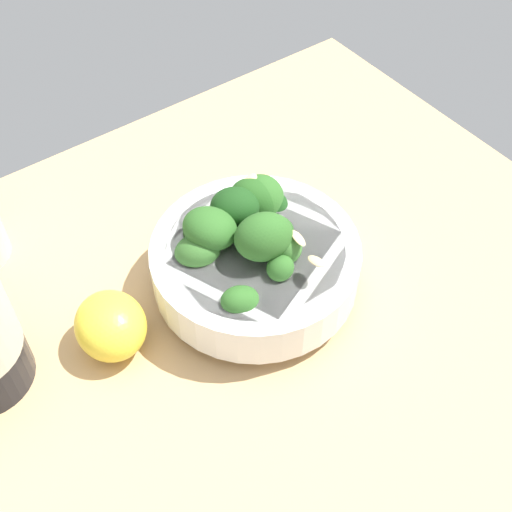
# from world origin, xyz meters

# --- Properties ---
(ground_plane) EXTENTS (0.61, 0.61, 0.04)m
(ground_plane) POSITION_xyz_m (0.00, 0.00, -0.02)
(ground_plane) COLOR tan
(bowl_of_broccoli) EXTENTS (0.17, 0.17, 0.10)m
(bowl_of_broccoli) POSITION_xyz_m (0.05, -0.00, 0.04)
(bowl_of_broccoli) COLOR white
(bowl_of_broccoli) RESTS_ON ground_plane
(lemon_wedge) EXTENTS (0.07, 0.06, 0.05)m
(lemon_wedge) POSITION_xyz_m (0.07, 0.13, 0.02)
(lemon_wedge) COLOR yellow
(lemon_wedge) RESTS_ON ground_plane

